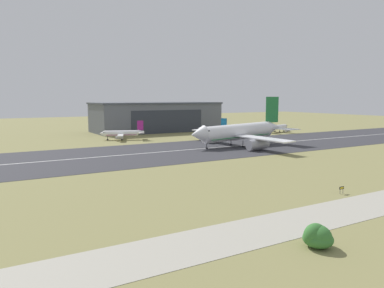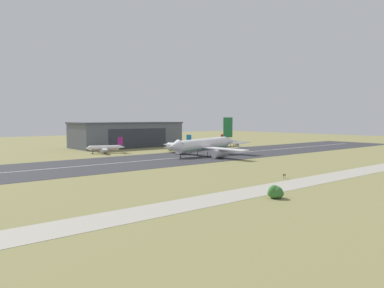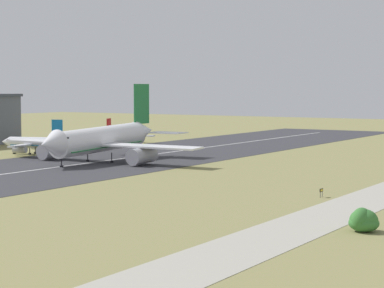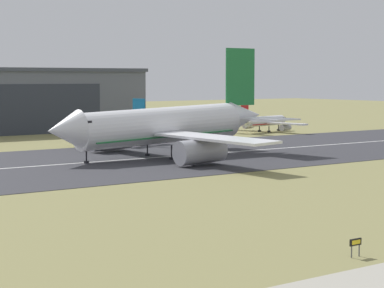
# 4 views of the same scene
# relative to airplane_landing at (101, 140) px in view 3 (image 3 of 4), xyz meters

# --- Properties ---
(ground_plane) EXTENTS (634.01, 634.01, 0.00)m
(ground_plane) POSITION_rel_airplane_landing_xyz_m (-36.40, -52.68, -5.35)
(ground_plane) COLOR olive
(taxiway_road) EXTENTS (295.51, 10.13, 0.05)m
(taxiway_road) POSITION_rel_airplane_landing_xyz_m (-36.40, -76.44, -5.33)
(taxiway_road) COLOR #A8A393
(taxiway_road) RESTS_ON ground_plane
(airplane_landing) EXTENTS (44.22, 56.85, 19.21)m
(airplane_landing) POSITION_rel_airplane_landing_xyz_m (0.00, 0.00, 0.00)
(airplane_landing) COLOR white
(airplane_landing) RESTS_ON ground_plane
(airplane_parked_centre) EXTENTS (22.39, 19.76, 9.58)m
(airplane_parked_centre) POSITION_rel_airplane_landing_xyz_m (6.88, 29.46, -2.17)
(airplane_parked_centre) COLOR silver
(airplane_parked_centre) RESTS_ON ground_plane
(airplane_parked_east) EXTENTS (20.34, 24.19, 8.32)m
(airplane_parked_east) POSITION_rel_airplane_landing_xyz_m (54.76, 36.39, -2.66)
(airplane_parked_east) COLOR white
(airplane_parked_east) RESTS_ON ground_plane
(shrub_clump) EXTENTS (3.88, 3.91, 3.11)m
(shrub_clump) POSITION_rel_airplane_landing_xyz_m (-52.30, -84.79, -3.99)
(shrub_clump) COLOR #387533
(shrub_clump) RESTS_ON ground_plane
(runway_sign) EXTENTS (1.22, 0.13, 1.46)m
(runway_sign) POSITION_rel_airplane_landing_xyz_m (-27.07, -68.83, -4.29)
(runway_sign) COLOR #4C4C51
(runway_sign) RESTS_ON ground_plane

